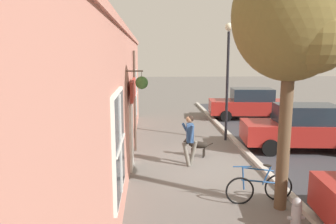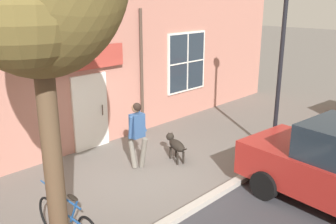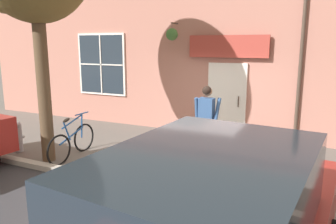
{
  "view_description": "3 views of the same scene",
  "coord_description": "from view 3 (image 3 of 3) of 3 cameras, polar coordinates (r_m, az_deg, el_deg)",
  "views": [
    {
      "loc": [
        -1.6,
        -10.07,
        3.61
      ],
      "look_at": [
        -0.88,
        1.92,
        1.51
      ],
      "focal_mm": 35.0,
      "sensor_mm": 36.0,
      "label": 1
    },
    {
      "loc": [
        6.22,
        -5.34,
        4.08
      ],
      "look_at": [
        -0.35,
        1.4,
        1.18
      ],
      "focal_mm": 40.0,
      "sensor_mm": 36.0,
      "label": 2
    },
    {
      "loc": [
        6.81,
        2.58,
        2.6
      ],
      "look_at": [
        -0.04,
        -0.64,
        1.04
      ],
      "focal_mm": 35.0,
      "sensor_mm": 36.0,
      "label": 3
    }
  ],
  "objects": [
    {
      "name": "ground_plane",
      "position": [
        7.73,
        4.18,
        -8.0
      ],
      "size": [
        90.0,
        90.0,
        0.0
      ],
      "primitive_type": "plane",
      "color": "#66605B"
    },
    {
      "name": "storefront_facade",
      "position": [
        9.51,
        9.54,
        9.01
      ],
      "size": [
        0.95,
        18.0,
        4.34
      ],
      "color": "#B27566",
      "rests_on": "ground_plane"
    },
    {
      "name": "pedestrian_walking",
      "position": [
        7.62,
        6.71,
        -0.46
      ],
      "size": [
        0.54,
        0.56,
        1.68
      ],
      "color": "#6B665B",
      "rests_on": "ground_plane"
    },
    {
      "name": "dog_on_leash",
      "position": [
        7.18,
        13.16,
        -6.22
      ],
      "size": [
        1.06,
        0.52,
        0.66
      ],
      "color": "black",
      "rests_on": "ground_plane"
    },
    {
      "name": "leaning_bicycle",
      "position": [
        7.99,
        -16.32,
        -4.95
      ],
      "size": [
        1.73,
        0.22,
        1.0
      ],
      "color": "black",
      "rests_on": "ground_plane"
    },
    {
      "name": "fire_hydrant",
      "position": [
        8.85,
        -24.68,
        -3.84
      ],
      "size": [
        0.34,
        0.2,
        0.77
      ],
      "color": "#99999E",
      "rests_on": "ground_plane"
    }
  ]
}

